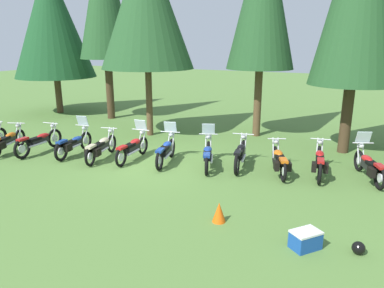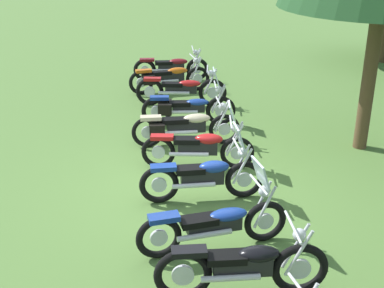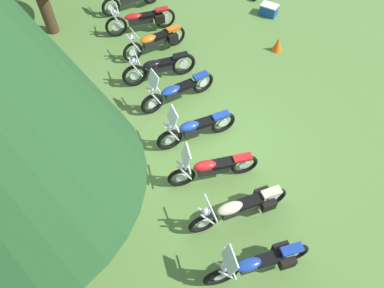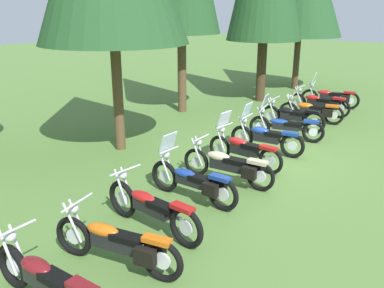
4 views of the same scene
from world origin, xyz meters
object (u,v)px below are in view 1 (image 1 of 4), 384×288
motorcycle_8 (240,154)px  motorcycle_11 (370,165)px  motorcycle_1 (7,141)px  motorcycle_6 (166,150)px  pine_tree_0 (51,20)px  traffic_cone (219,212)px  pine_tree_2 (146,3)px  picnic_cooler (305,240)px  motorcycle_10 (320,161)px  motorcycle_5 (133,147)px  motorcycle_7 (208,154)px  motorcycle_3 (73,143)px  dropped_helmet (358,248)px  motorcycle_2 (39,141)px  motorcycle_9 (279,160)px  motorcycle_4 (101,147)px

motorcycle_8 → motorcycle_11: motorcycle_11 is taller
motorcycle_1 → motorcycle_6: bearing=-96.0°
pine_tree_0 → traffic_cone: (13.51, -8.65, -4.94)m
pine_tree_2 → picnic_cooler: pine_tree_2 is taller
motorcycle_10 → traffic_cone: size_ratio=4.95×
motorcycle_5 → motorcycle_7: (2.68, 0.46, -0.03)m
motorcycle_3 → dropped_helmet: 10.11m
motorcycle_2 → dropped_helmet: size_ratio=9.08×
motorcycle_11 → dropped_helmet: (-0.12, -4.55, -0.33)m
motorcycle_1 → traffic_cone: (9.26, -1.72, -0.21)m
motorcycle_9 → motorcycle_10: motorcycle_10 is taller
motorcycle_2 → traffic_cone: 8.46m
motorcycle_1 → motorcycle_5: bearing=-94.6°
motorcycle_2 → pine_tree_0: size_ratio=0.29×
traffic_cone → motorcycle_5: bearing=145.9°
motorcycle_7 → pine_tree_0: 13.65m
motorcycle_11 → pine_tree_0: pine_tree_0 is taller
motorcycle_5 → pine_tree_0: size_ratio=0.26×
motorcycle_3 → motorcycle_9: 7.42m
motorcycle_10 → motorcycle_6: bearing=93.6°
motorcycle_5 → motorcycle_8: (3.69, 0.87, -0.01)m
motorcycle_8 → motorcycle_3: bearing=92.3°
motorcycle_3 → motorcycle_9: bearing=-87.2°
motorcycle_5 → motorcycle_11: (7.59, 1.46, -0.01)m
motorcycle_6 → traffic_cone: 4.55m
motorcycle_1 → picnic_cooler: bearing=-120.0°
motorcycle_3 → pine_tree_2: 6.48m
motorcycle_5 → motorcycle_9: (5.00, 0.83, -0.02)m
motorcycle_2 → picnic_cooler: 10.49m
pine_tree_2 → motorcycle_5: bearing=-67.7°
motorcycle_6 → motorcycle_10: size_ratio=0.90×
motorcycle_1 → picnic_cooler: motorcycle_1 is taller
pine_tree_2 → dropped_helmet: 12.22m
motorcycle_6 → dropped_helmet: motorcycle_6 is taller
motorcycle_2 → motorcycle_4: (2.62, 0.36, -0.00)m
motorcycle_3 → pine_tree_0: 10.26m
motorcycle_9 → dropped_helmet: bearing=-170.4°
dropped_helmet → motorcycle_7: bearing=143.4°
motorcycle_7 → dropped_helmet: 5.97m
motorcycle_2 → motorcycle_5: motorcycle_5 is taller
motorcycle_1 → motorcycle_11: 12.69m
pine_tree_2 → dropped_helmet: (8.84, -6.43, -5.47)m
motorcycle_7 → motorcycle_11: size_ratio=1.02×
motorcycle_7 → pine_tree_2: size_ratio=0.26×
motorcycle_4 → pine_tree_0: size_ratio=0.28×
motorcycle_3 → motorcycle_11: bearing=-86.4°
motorcycle_8 → pine_tree_2: (-5.06, 2.46, 5.14)m
motorcycle_9 → motorcycle_11: (2.59, 0.62, 0.02)m
motorcycle_3 → pine_tree_2: (0.93, 3.82, 5.15)m
motorcycle_4 → motorcycle_5: (1.08, 0.43, 0.02)m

